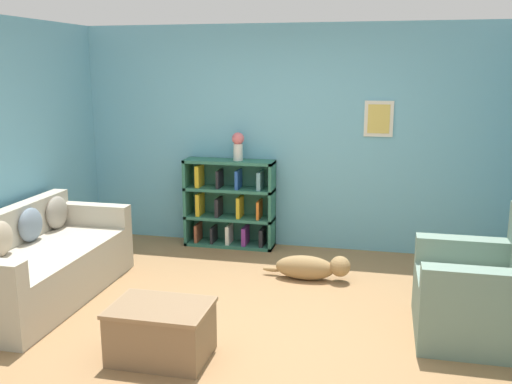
% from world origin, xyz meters
% --- Properties ---
extents(ground_plane, '(14.00, 14.00, 0.00)m').
position_xyz_m(ground_plane, '(0.00, 0.00, 0.00)').
color(ground_plane, '#997047').
extents(wall_back, '(5.60, 0.13, 2.60)m').
position_xyz_m(wall_back, '(0.00, 2.25, 1.30)').
color(wall_back, '#6BADC6').
rests_on(wall_back, ground_plane).
extents(couch, '(0.89, 1.98, 0.84)m').
position_xyz_m(couch, '(-2.02, 0.10, 0.32)').
color(couch, '#B7AD99').
rests_on(couch, ground_plane).
extents(bookshelf, '(1.07, 0.30, 1.05)m').
position_xyz_m(bookshelf, '(-0.70, 2.05, 0.51)').
color(bookshelf, '#2D6B56').
rests_on(bookshelf, ground_plane).
extents(recliner_chair, '(0.93, 0.97, 1.02)m').
position_xyz_m(recliner_chair, '(1.91, 0.20, 0.36)').
color(recliner_chair, gray).
rests_on(recliner_chair, ground_plane).
extents(coffee_table, '(0.73, 0.53, 0.41)m').
position_xyz_m(coffee_table, '(-0.47, -0.70, 0.22)').
color(coffee_table, '#846647').
rests_on(coffee_table, ground_plane).
extents(dog, '(0.91, 0.22, 0.27)m').
position_xyz_m(dog, '(0.42, 1.12, 0.13)').
color(dog, '#9E7A4C').
rests_on(dog, ground_plane).
extents(vase, '(0.14, 0.14, 0.33)m').
position_xyz_m(vase, '(-0.58, 2.03, 1.23)').
color(vase, silver).
rests_on(vase, bookshelf).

